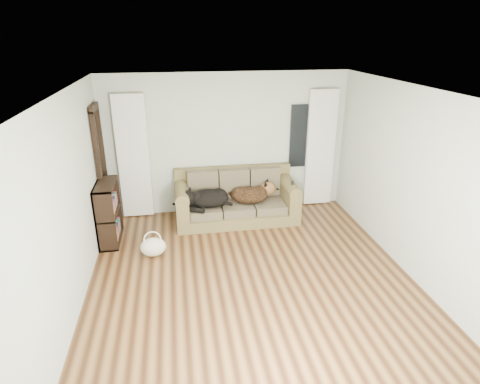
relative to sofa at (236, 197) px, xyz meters
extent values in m
plane|color=#351E0F|center=(-0.09, -1.98, -0.45)|extent=(5.00, 5.00, 0.00)
plane|color=white|center=(-0.09, -1.98, 2.15)|extent=(5.00, 5.00, 0.00)
cube|color=#B1BDAD|center=(-0.09, 0.52, 0.85)|extent=(4.50, 0.04, 2.60)
cube|color=#B1BDAD|center=(-2.34, -1.98, 0.85)|extent=(0.04, 5.00, 2.60)
cube|color=#B1BDAD|center=(2.16, -1.98, 0.85)|extent=(0.04, 5.00, 2.60)
cube|color=silver|center=(-1.79, 0.44, 0.70)|extent=(0.55, 0.08, 2.25)
cube|color=silver|center=(1.71, 0.44, 0.70)|extent=(0.55, 0.08, 2.25)
cube|color=black|center=(1.36, 0.50, 0.95)|extent=(0.50, 0.03, 1.20)
cube|color=black|center=(-2.29, 0.07, 0.60)|extent=(0.07, 0.60, 2.10)
cube|color=brown|center=(0.00, 0.00, 0.00)|extent=(2.19, 0.94, 0.89)
ellipsoid|color=black|center=(-0.56, -0.11, 0.03)|extent=(0.78, 0.59, 0.31)
ellipsoid|color=black|center=(0.27, -0.03, 0.04)|extent=(0.77, 0.59, 0.31)
cube|color=black|center=(0.98, -0.19, 0.28)|extent=(0.09, 0.18, 0.02)
ellipsoid|color=beige|center=(-1.48, -1.06, -0.29)|extent=(0.48, 0.43, 0.29)
cube|color=black|center=(-2.18, -0.44, 0.05)|extent=(0.34, 0.82, 1.01)
camera|label=1|loc=(-1.04, -6.64, 2.82)|focal=30.00mm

